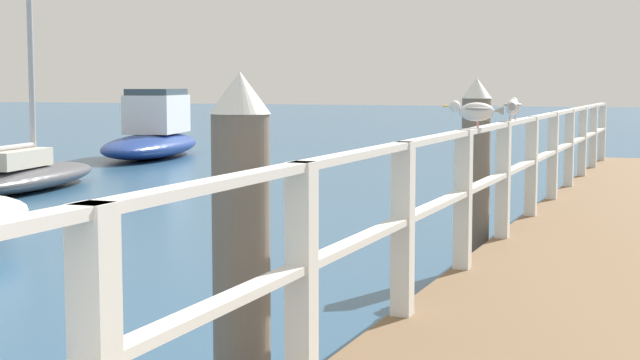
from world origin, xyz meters
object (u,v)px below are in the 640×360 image
dock_piling_far (475,174)px  boat_4 (153,135)px  dock_piling_near (241,269)px  boat_6 (26,173)px  seagull_foreground (476,111)px  seagull_background (513,106)px

dock_piling_far → boat_4: dock_piling_far is taller
dock_piling_near → boat_4: bearing=122.3°
boat_4 → dock_piling_far: bearing=-60.8°
dock_piling_far → boat_4: bearing=132.4°
boat_4 → boat_6: boat_6 is taller
dock_piling_far → boat_4: (-10.78, 11.81, -0.39)m
dock_piling_near → boat_6: size_ratio=0.35×
dock_piling_near → dock_piling_far: 5.24m
boat_4 → boat_6: (1.96, -7.47, -0.26)m
dock_piling_far → seagull_foreground: 1.91m
dock_piling_far → seagull_background: dock_piling_far is taller
dock_piling_far → boat_6: (-8.81, 4.34, -0.65)m
seagull_foreground → seagull_background: 1.61m
seagull_foreground → boat_6: boat_6 is taller
dock_piling_far → seagull_background: bearing=-20.6°
boat_4 → dock_piling_near: bearing=-70.9°
seagull_background → boat_6: bearing=146.1°
seagull_foreground → seagull_background: (0.01, 1.61, 0.00)m
dock_piling_near → seagull_foreground: 3.57m
dock_piling_near → seagull_foreground: bearing=83.9°
seagull_foreground → boat_6: 11.10m
seagull_foreground → seagull_background: same height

